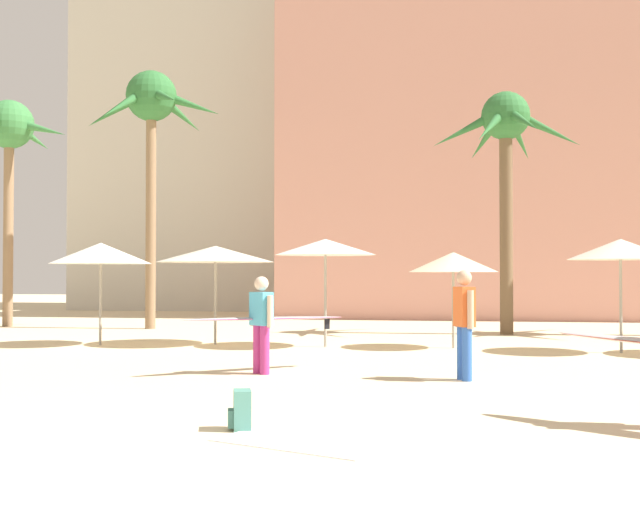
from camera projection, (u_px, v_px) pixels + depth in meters
ground at (172, 487)px, 6.42m from camera, size 120.00×120.00×0.00m
hotel_pink at (541, 135)px, 34.18m from camera, size 20.13×9.55×14.79m
palm_tree_far_left at (9, 138)px, 26.74m from camera, size 4.20×4.22×7.26m
palm_tree_left at (152, 113)px, 25.61m from camera, size 4.18×3.94×7.92m
palm_tree_center at (506, 140)px, 23.12m from camera, size 4.16×3.98×6.74m
cafe_umbrella_2 at (101, 253)px, 19.52m from camera, size 2.36×2.36×2.39m
cafe_umbrella_3 at (325, 247)px, 19.03m from camera, size 2.32×2.32×2.46m
cafe_umbrella_5 at (453, 262)px, 18.70m from camera, size 2.01×2.01×2.15m
cafe_umbrella_6 at (215, 254)px, 19.69m from camera, size 2.79×2.79×2.33m
cafe_umbrella_7 at (620, 249)px, 17.55m from camera, size 2.20×2.20×2.40m
beach_towel at (302, 442)px, 8.09m from camera, size 1.87×1.40×0.01m
backpack at (241, 411)px, 8.77m from camera, size 0.31×0.34×0.42m
person_near_right at (263, 320)px, 13.91m from camera, size 2.49×2.34×1.61m
person_far_right at (464, 320)px, 12.94m from camera, size 0.36×0.59×1.71m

